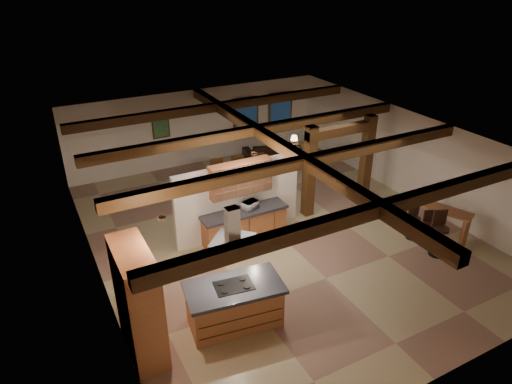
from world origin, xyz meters
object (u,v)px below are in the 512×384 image
Objects in this scene: bar_counter at (433,216)px; kitchen_island at (234,304)px; dining_table at (242,186)px; sofa at (272,151)px.

kitchen_island is at bearing -175.52° from bar_counter.
bar_counter is at bearing -73.79° from dining_table.
dining_table is at bearing 62.16° from kitchen_island.
kitchen_island reaches higher than dining_table.
bar_counter is at bearing 4.48° from kitchen_island.
bar_counter reaches higher than sofa.
bar_counter is at bearing 110.60° from sofa.
sofa is (5.38, 7.78, -0.19)m from kitchen_island.
kitchen_island is 6.50m from bar_counter.
dining_table is 0.98× the size of bar_counter.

